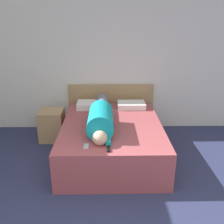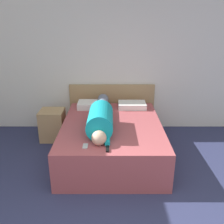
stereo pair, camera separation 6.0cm
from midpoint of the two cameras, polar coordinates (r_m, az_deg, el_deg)
wall_back at (r=4.90m, az=-1.53°, el=10.83°), size 6.28×0.06×2.60m
bed at (r=4.09m, az=-0.46°, el=-6.28°), size 1.56×1.99×0.57m
headboard at (r=5.05m, az=-0.58°, el=1.23°), size 1.68×0.04×0.91m
nightstand at (r=4.75m, az=-13.93°, el=-2.95°), size 0.43×0.42×0.57m
person_lying at (r=3.81m, az=-2.99°, el=-1.11°), size 0.37×1.76×0.37m
pillow_near_headboard at (r=4.65m, az=-5.05°, el=1.62°), size 0.53×0.35×0.11m
pillow_second at (r=4.66m, az=4.07°, el=1.61°), size 0.51×0.35×0.10m
tv_remote at (r=3.21m, az=-1.34°, el=-8.40°), size 0.04×0.15×0.02m
cell_phone at (r=3.30m, az=-6.44°, el=-7.79°), size 0.06×0.13×0.01m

